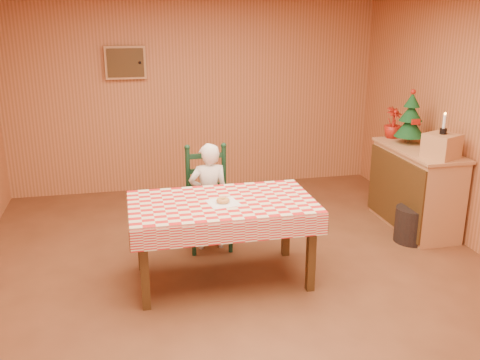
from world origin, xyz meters
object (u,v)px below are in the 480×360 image
Objects in this scene: seated_child at (209,196)px; crate at (441,146)px; dining_table at (222,210)px; shelf_unit at (415,188)px; storage_bin at (413,225)px; ladder_chair at (208,200)px; christmas_tree at (411,119)px.

crate reaches higher than seated_child.
shelf_unit is at bearing 18.14° from dining_table.
seated_child is (-0.00, 0.73, -0.13)m from dining_table.
storage_bin is (2.16, -0.33, -0.37)m from seated_child.
dining_table is 1.53× the size of ladder_chair.
crate is at bearing 171.52° from seated_child.
storage_bin is at bearing 171.32° from seated_child.
crate reaches higher than storage_bin.
seated_child is (0.00, -0.06, 0.06)m from ladder_chair.
dining_table is at bearing -169.48° from storage_bin.
christmas_tree is 1.63× the size of storage_bin.
seated_child is 3.75× the size of crate.
shelf_unit is at bearing -0.27° from ladder_chair.
ladder_chair reaches higher than storage_bin.
shelf_unit is 0.71m from crate.
dining_table is 2.67× the size of christmas_tree.
crate is at bearing -90.00° from christmas_tree.
shelf_unit reaches higher than dining_table.
seated_child is 2.45m from crate.
christmas_tree reaches higher than shelf_unit.
christmas_tree reaches higher than crate.
shelf_unit is (2.37, -0.01, -0.04)m from ladder_chair.
dining_table is at bearing -171.01° from crate.
shelf_unit is 2.00× the size of christmas_tree.
christmas_tree is at bearing 5.73° from ladder_chair.
shelf_unit is at bearing -91.98° from christmas_tree.
crate reaches higher than ladder_chair.
shelf_unit is 4.13× the size of crate.
crate reaches higher than shelf_unit.
ladder_chair reaches higher than dining_table.
ladder_chair is 1.74× the size of christmas_tree.
ladder_chair is at bearing -90.00° from seated_child.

